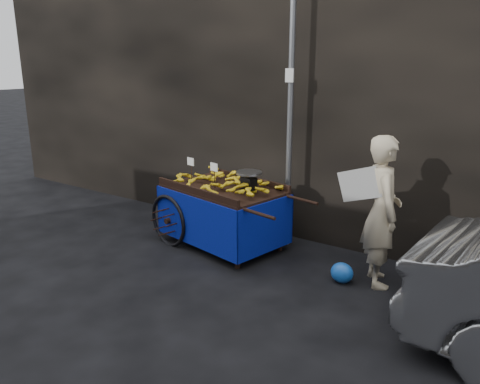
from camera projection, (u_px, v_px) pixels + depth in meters
The scene contains 6 objects.
ground at pixel (217, 270), 5.99m from camera, with size 80.00×80.00×0.00m, color black.
building_wall at pixel (337, 67), 7.16m from camera, with size 13.50×2.00×5.00m.
street_pole at pixel (290, 105), 6.31m from camera, with size 0.12×0.10×4.00m.
banana_cart at pixel (220, 193), 6.65m from camera, with size 2.45×1.45×1.25m.
vendor at pixel (382, 211), 5.43m from camera, with size 0.90×0.78×1.79m.
plastic_bag at pixel (342, 273), 5.62m from camera, with size 0.28×0.22×0.25m, color blue.
Camera 1 is at (3.35, -4.36, 2.59)m, focal length 35.00 mm.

